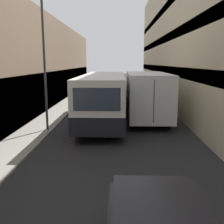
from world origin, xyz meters
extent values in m
plane|color=#232326|center=(0.00, 15.00, 0.00)|extent=(150.00, 150.00, 0.00)
cube|color=gray|center=(-4.41, 15.00, 0.06)|extent=(1.83, 60.00, 0.11)
cube|color=black|center=(-5.86, 15.00, 1.48)|extent=(1.08, 60.00, 2.97)
cube|color=beige|center=(5.29, 15.00, 6.07)|extent=(2.40, 60.00, 12.14)
cube|color=#333D47|center=(4.63, 15.00, 3.03)|extent=(1.08, 60.00, 0.70)
cube|color=#333D47|center=(4.63, 15.00, 5.71)|extent=(1.08, 60.00, 0.70)
cube|color=silver|center=(-0.84, 17.33, 1.68)|extent=(2.50, 10.10, 2.51)
cube|color=black|center=(-0.84, 17.33, 0.86)|extent=(2.53, 10.12, 0.88)
cube|color=#2D3847|center=(-0.84, 17.33, 2.06)|extent=(2.54, 9.29, 0.80)
cube|color=#2D3847|center=(-0.84, 12.28, 2.12)|extent=(2.05, 0.04, 1.01)
cylinder|color=black|center=(-1.94, 20.46, 0.50)|extent=(0.24, 1.00, 1.00)
cylinder|color=black|center=(0.26, 20.46, 0.50)|extent=(0.24, 1.00, 1.00)
cylinder|color=black|center=(-1.94, 14.20, 0.50)|extent=(0.24, 1.00, 1.00)
cylinder|color=black|center=(0.26, 14.20, 0.50)|extent=(0.24, 1.00, 1.00)
cube|color=silver|center=(1.90, 22.15, 1.37)|extent=(2.36, 2.51, 1.92)
cube|color=silver|center=(1.90, 17.67, 1.72)|extent=(2.45, 6.45, 2.62)
cube|color=#4C4C4C|center=(1.90, 14.44, 1.72)|extent=(0.05, 0.02, 2.22)
cylinder|color=black|center=(0.80, 22.15, 0.48)|extent=(0.22, 0.96, 0.96)
cylinder|color=black|center=(3.01, 22.15, 0.48)|extent=(0.22, 0.96, 0.96)
cylinder|color=black|center=(0.80, 15.90, 0.48)|extent=(0.22, 0.96, 0.96)
cylinder|color=black|center=(3.01, 15.90, 0.48)|extent=(0.22, 0.96, 0.96)
cylinder|color=#38383D|center=(-3.74, 14.78, 3.55)|extent=(0.12, 0.12, 6.87)
camera|label=1|loc=(0.13, 1.14, 3.70)|focal=42.00mm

